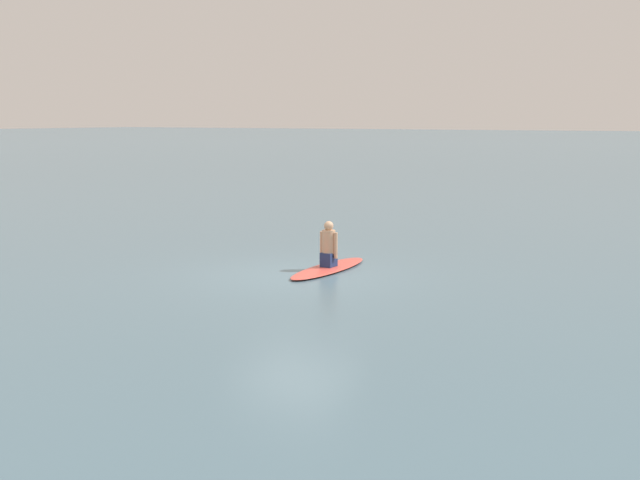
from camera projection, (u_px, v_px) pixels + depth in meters
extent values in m
plane|color=slate|center=(296.00, 276.00, 16.57)|extent=(400.00, 400.00, 0.00)
ellipsoid|color=#D84C3F|center=(329.00, 268.00, 17.25)|extent=(0.80, 2.99, 0.08)
cube|color=navy|center=(329.00, 259.00, 17.22)|extent=(0.28, 0.34, 0.32)
cylinder|color=tan|center=(329.00, 242.00, 17.15)|extent=(0.30, 0.30, 0.53)
sphere|color=tan|center=(329.00, 226.00, 17.10)|extent=(0.21, 0.21, 0.21)
cylinder|color=tan|center=(322.00, 244.00, 17.26)|extent=(0.09, 0.09, 0.59)
cylinder|color=tan|center=(336.00, 245.00, 17.07)|extent=(0.09, 0.09, 0.59)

